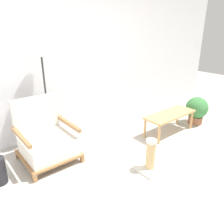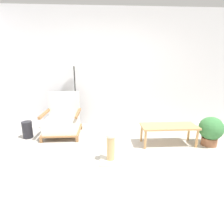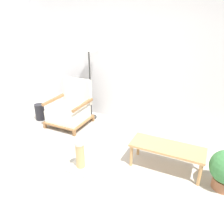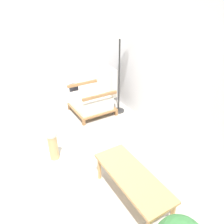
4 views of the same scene
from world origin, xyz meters
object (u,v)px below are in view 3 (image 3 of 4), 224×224
object	(u,v)px
coffee_table	(167,149)
vase	(40,112)
scratching_post	(80,159)
armchair	(70,110)
floor_lamp	(89,47)

from	to	relation	value
coffee_table	vase	size ratio (longest dim) A/B	2.97
vase	scratching_post	size ratio (longest dim) A/B	0.77
vase	armchair	bearing A→B (deg)	10.23
armchair	floor_lamp	distance (m)	1.28
armchair	scratching_post	distance (m)	1.49
floor_lamp	vase	distance (m)	1.70
armchair	scratching_post	world-z (taller)	armchair
vase	coffee_table	bearing A→B (deg)	-9.45
vase	floor_lamp	bearing A→B (deg)	30.32
coffee_table	scratching_post	bearing A→B (deg)	-154.33
floor_lamp	coffee_table	xyz separation A→B (m)	(1.84, -1.01, -1.16)
armchair	vase	xyz separation A→B (m)	(-0.70, -0.13, -0.14)
vase	scratching_post	distance (m)	1.94
armchair	vase	bearing A→B (deg)	-169.77
armchair	scratching_post	xyz separation A→B (m)	(0.97, -1.12, -0.14)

